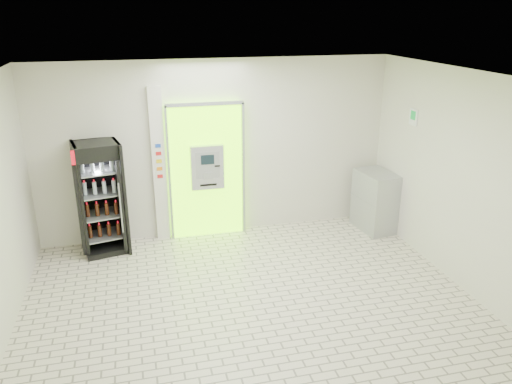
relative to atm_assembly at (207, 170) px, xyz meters
name	(u,v)px	position (x,y,z in m)	size (l,w,h in m)	color
ground	(252,305)	(0.20, -2.41, -1.17)	(6.00, 6.00, 0.00)	beige
room_shell	(251,175)	(0.20, -2.41, 0.67)	(6.00, 6.00, 6.00)	beige
atm_assembly	(207,170)	(0.00, 0.00, 0.00)	(1.30, 0.24, 2.33)	#77F203
pillar	(159,166)	(-0.78, 0.04, 0.13)	(0.22, 0.11, 2.60)	silver
beverage_cooler	(101,200)	(-1.73, -0.22, -0.30)	(0.79, 0.76, 1.82)	black
steel_cabinet	(376,201)	(2.93, -0.51, -0.64)	(0.63, 0.86, 1.06)	#A4A7AC
exit_sign	(413,117)	(3.19, -1.01, 0.95)	(0.02, 0.22, 0.26)	white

